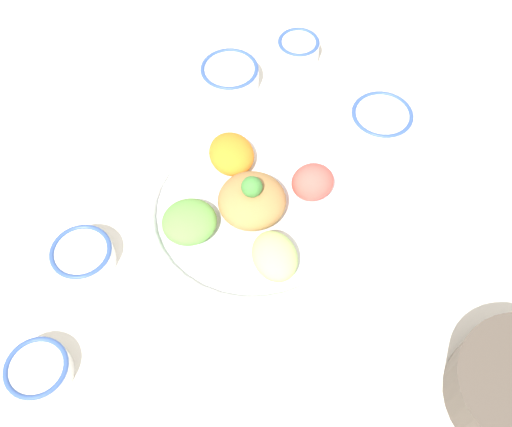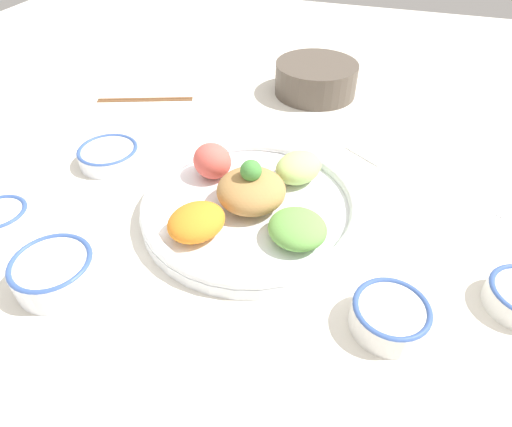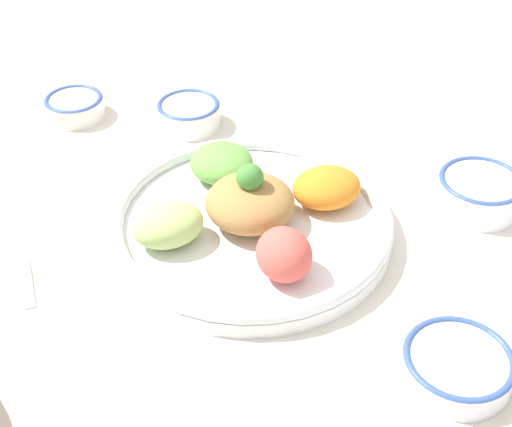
% 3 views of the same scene
% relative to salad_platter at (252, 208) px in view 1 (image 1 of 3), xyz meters
% --- Properties ---
extents(ground_plane, '(2.40, 2.40, 0.00)m').
position_rel_salad_platter_xyz_m(ground_plane, '(-0.01, -0.02, -0.03)').
color(ground_plane, silver).
extents(salad_platter, '(0.35, 0.35, 0.10)m').
position_rel_salad_platter_xyz_m(salad_platter, '(0.00, 0.00, 0.00)').
color(salad_platter, white).
rests_on(salad_platter, ground_plane).
extents(sauce_bowl_red, '(0.11, 0.11, 0.05)m').
position_rel_salad_platter_xyz_m(sauce_bowl_red, '(0.20, 0.22, -0.00)').
color(sauce_bowl_red, white).
rests_on(sauce_bowl_red, ground_plane).
extents(rice_bowl_blue, '(0.09, 0.09, 0.03)m').
position_rel_salad_platter_xyz_m(rice_bowl_blue, '(-0.39, 0.06, -0.01)').
color(rice_bowl_blue, white).
rests_on(rice_bowl_blue, ground_plane).
extents(sauce_bowl_dark, '(0.11, 0.11, 0.03)m').
position_rel_salad_platter_xyz_m(sauce_bowl_dark, '(0.30, -0.06, -0.01)').
color(sauce_bowl_dark, white).
rests_on(sauce_bowl_dark, ground_plane).
extents(rice_bowl_plain, '(0.08, 0.08, 0.05)m').
position_rel_salad_platter_xyz_m(rice_bowl_plain, '(0.34, 0.16, 0.00)').
color(rice_bowl_plain, white).
rests_on(rice_bowl_plain, ground_plane).
extents(sauce_bowl_far, '(0.09, 0.09, 0.04)m').
position_rel_salad_platter_xyz_m(sauce_bowl_far, '(-0.23, 0.15, -0.00)').
color(sauce_bowl_far, white).
rests_on(sauce_bowl_far, ground_plane).
extents(serving_spoon_extra, '(0.12, 0.09, 0.01)m').
position_rel_salad_platter_xyz_m(serving_spoon_extra, '(-0.18, -0.20, -0.02)').
color(serving_spoon_extra, white).
rests_on(serving_spoon_extra, ground_plane).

